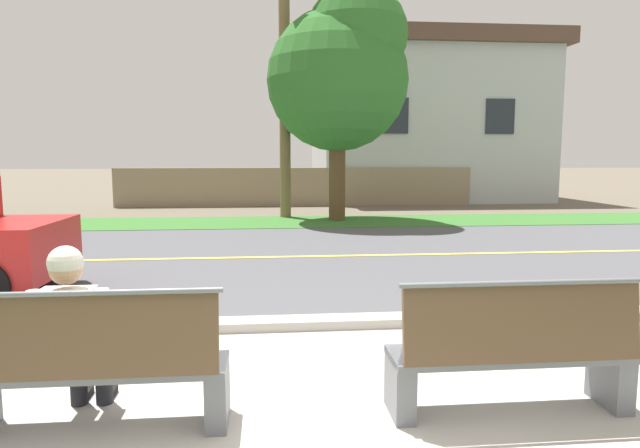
{
  "coord_description": "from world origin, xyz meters",
  "views": [
    {
      "loc": [
        -0.28,
        -3.3,
        1.82
      ],
      "look_at": [
        0.36,
        3.31,
        1.0
      ],
      "focal_mm": 30.79,
      "sensor_mm": 36.0,
      "label": 1
    }
  ],
  "objects_px": {
    "seated_person_white": "(74,328)",
    "bench_right": "(512,354)",
    "bench_left": "(94,369)",
    "shade_tree_left": "(342,69)"
  },
  "relations": [
    {
      "from": "bench_left",
      "to": "bench_right",
      "type": "distance_m",
      "value": 2.83
    },
    {
      "from": "seated_person_white",
      "to": "shade_tree_left",
      "type": "bearing_deg",
      "value": 73.73
    },
    {
      "from": "seated_person_white",
      "to": "bench_right",
      "type": "bearing_deg",
      "value": -3.22
    },
    {
      "from": "bench_left",
      "to": "seated_person_white",
      "type": "bearing_deg",
      "value": 135.02
    },
    {
      "from": "bench_right",
      "to": "bench_left",
      "type": "bearing_deg",
      "value": 180.0
    },
    {
      "from": "bench_left",
      "to": "seated_person_white",
      "type": "distance_m",
      "value": 0.33
    },
    {
      "from": "seated_person_white",
      "to": "shade_tree_left",
      "type": "xyz_separation_m",
      "value": [
        3.39,
        11.62,
        3.51
      ]
    },
    {
      "from": "bench_left",
      "to": "shade_tree_left",
      "type": "height_order",
      "value": "shade_tree_left"
    },
    {
      "from": "bench_right",
      "to": "seated_person_white",
      "type": "height_order",
      "value": "seated_person_white"
    },
    {
      "from": "bench_right",
      "to": "seated_person_white",
      "type": "distance_m",
      "value": 3.01
    }
  ]
}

